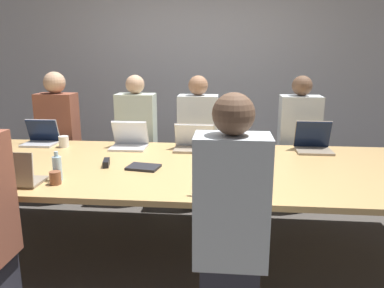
% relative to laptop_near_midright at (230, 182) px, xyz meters
% --- Properties ---
extents(ground_plane, '(24.00, 24.00, 0.00)m').
position_rel_laptop_near_midright_xyz_m(ground_plane, '(-0.45, 0.58, -0.80)').
color(ground_plane, '#4C4742').
extents(curtain_wall, '(12.00, 0.06, 2.80)m').
position_rel_laptop_near_midright_xyz_m(curtain_wall, '(-0.45, 2.59, 0.60)').
color(curtain_wall, '#ADADB2').
rests_on(curtain_wall, ground_plane).
extents(conference_table, '(4.27, 1.50, 0.72)m').
position_rel_laptop_near_midright_xyz_m(conference_table, '(-0.45, 0.58, -0.12)').
color(conference_table, tan).
rests_on(conference_table, ground_plane).
extents(laptop_near_midright, '(0.36, 0.27, 0.28)m').
position_rel_laptop_near_midright_xyz_m(laptop_near_midright, '(0.00, 0.00, 0.00)').
color(laptop_near_midright, silver).
rests_on(laptop_near_midright, conference_table).
extents(person_near_midright, '(0.40, 0.24, 1.39)m').
position_rel_laptop_near_midright_xyz_m(person_near_midright, '(0.01, -0.34, -0.12)').
color(person_near_midright, '#2D2D38').
rests_on(person_near_midright, ground_plane).
extents(laptop_far_midleft, '(0.33, 0.26, 0.25)m').
position_rel_laptop_near_midright_xyz_m(laptop_far_midleft, '(-0.93, 1.10, -0.01)').
color(laptop_far_midleft, silver).
rests_on(laptop_far_midleft, conference_table).
extents(person_far_midleft, '(0.40, 0.24, 1.37)m').
position_rel_laptop_near_midright_xyz_m(person_far_midleft, '(-0.98, 1.59, -0.14)').
color(person_far_midleft, '#2D2D38').
rests_on(person_far_midleft, ground_plane).
extents(laptop_far_left, '(0.31, 0.24, 0.24)m').
position_rel_laptop_near_midright_xyz_m(laptop_far_left, '(-1.81, 1.16, -0.01)').
color(laptop_far_left, '#B7B7BC').
rests_on(laptop_far_left, conference_table).
extents(person_far_left, '(0.40, 0.24, 1.40)m').
position_rel_laptop_near_midright_xyz_m(person_far_left, '(-1.83, 1.56, -0.12)').
color(person_far_left, '#2D2D38').
rests_on(person_far_left, ground_plane).
extents(cup_far_left, '(0.09, 0.09, 0.10)m').
position_rel_laptop_near_midright_xyz_m(cup_far_left, '(-1.55, 1.07, -0.03)').
color(cup_far_left, white).
rests_on(cup_far_left, conference_table).
extents(laptop_far_right, '(0.32, 0.27, 0.27)m').
position_rel_laptop_near_midright_xyz_m(laptop_far_right, '(0.76, 1.14, -0.00)').
color(laptop_far_right, gray).
rests_on(laptop_far_right, conference_table).
extents(person_far_right, '(0.40, 0.24, 1.37)m').
position_rel_laptop_near_midright_xyz_m(person_far_right, '(0.71, 1.57, -0.14)').
color(person_far_right, '#2D2D38').
rests_on(person_far_right, ground_plane).
extents(laptop_far_center, '(0.36, 0.24, 0.24)m').
position_rel_laptop_near_midright_xyz_m(laptop_far_center, '(-0.32, 1.08, -0.01)').
color(laptop_far_center, gray).
rests_on(laptop_far_center, conference_table).
extents(person_far_center, '(0.40, 0.24, 1.37)m').
position_rel_laptop_near_midright_xyz_m(person_far_center, '(-0.32, 1.52, -0.14)').
color(person_far_center, '#2D2D38').
rests_on(person_far_center, ground_plane).
extents(laptop_near_left, '(0.32, 0.24, 0.24)m').
position_rel_laptop_near_midright_xyz_m(laptop_near_left, '(-1.42, 0.01, -0.01)').
color(laptop_near_left, gray).
rests_on(laptop_near_left, conference_table).
extents(cup_near_left, '(0.08, 0.08, 0.09)m').
position_rel_laptop_near_midright_xyz_m(cup_near_left, '(-1.17, 0.06, -0.03)').
color(cup_near_left, brown).
rests_on(cup_near_left, conference_table).
extents(bottle_near_left, '(0.06, 0.06, 0.21)m').
position_rel_laptop_near_midright_xyz_m(bottle_near_left, '(-1.18, 0.14, 0.01)').
color(bottle_near_left, '#ADD1E0').
rests_on(bottle_near_left, conference_table).
extents(stapler, '(0.08, 0.16, 0.05)m').
position_rel_laptop_near_midright_xyz_m(stapler, '(-0.96, 0.51, -0.05)').
color(stapler, black).
rests_on(stapler, conference_table).
extents(notebook, '(0.26, 0.21, 0.02)m').
position_rel_laptop_near_midright_xyz_m(notebook, '(-0.65, 0.47, -0.07)').
color(notebook, '#232328').
rests_on(notebook, conference_table).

